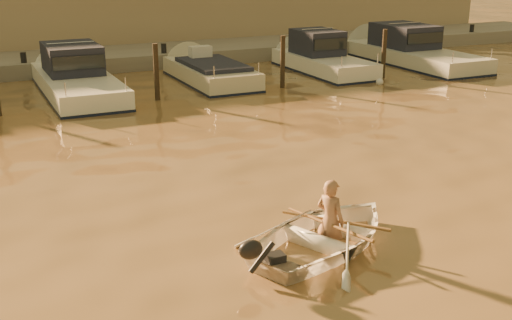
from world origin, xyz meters
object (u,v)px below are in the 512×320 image
person (330,220)px  moored_boat_4 (323,58)px  dinghy (327,234)px  moored_boat_3 (211,77)px  waterfront_building (85,3)px  moored_boat_2 (77,77)px  moored_boat_5 (414,50)px

person → moored_boat_4: size_ratio=0.24×
person → dinghy: bearing=90.0°
moored_boat_3 → waterfront_building: size_ratio=0.14×
moored_boat_2 → moored_boat_5: size_ratio=0.93×
moored_boat_3 → waterfront_building: 11.53m
dinghy → moored_boat_4: (8.82, 14.91, 0.39)m
moored_boat_2 → waterfront_building: 11.44m
moored_boat_2 → moored_boat_5: 15.40m
person → waterfront_building: waterfront_building is taller
waterfront_building → person: bearing=-91.8°
moored_boat_3 → moored_boat_4: 5.28m
dinghy → moored_boat_4: bearing=-54.8°
waterfront_building → dinghy: bearing=-91.9°
person → moored_boat_2: (-1.79, 14.87, 0.15)m
person → moored_boat_5: (13.61, 14.87, 0.15)m
moored_boat_4 → waterfront_building: bearing=125.8°
moored_boat_4 → waterfront_building: 13.68m
dinghy → waterfront_building: bearing=-26.1°
moored_boat_3 → dinghy: bearing=-103.4°
dinghy → waterfront_building: (0.88, 25.91, 2.16)m
moored_boat_2 → waterfront_building: waterfront_building is taller
person → moored_boat_4: bearing=-54.6°
person → moored_boat_4: (8.73, 14.87, 0.15)m
moored_boat_2 → moored_boat_4: same height
dinghy → moored_boat_5: size_ratio=0.40×
person → waterfront_building: (0.79, 25.87, 1.92)m
moored_boat_4 → moored_boat_5: size_ratio=0.76×
moored_boat_4 → waterfront_building: (-7.94, 11.00, 1.77)m
dinghy → waterfront_building: size_ratio=0.08×
moored_boat_2 → waterfront_building: size_ratio=0.17×
dinghy → moored_boat_2: 15.01m
dinghy → person: (0.09, 0.04, 0.24)m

